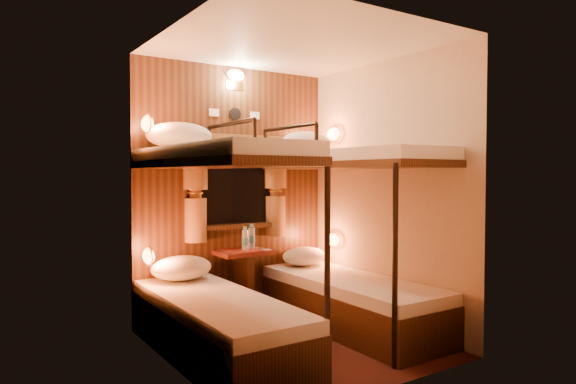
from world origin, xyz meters
TOP-DOWN VIEW (x-y plane):
  - floor at (0.00, 0.00)m, footprint 2.10×2.10m
  - ceiling at (0.00, 0.00)m, footprint 2.10×2.10m
  - wall_back at (0.00, 1.05)m, footprint 2.40×0.00m
  - wall_front at (0.00, -1.05)m, footprint 2.40×0.00m
  - wall_left at (-1.00, 0.00)m, footprint 0.00×2.40m
  - wall_right at (1.00, 0.00)m, footprint 0.00×2.40m
  - back_panel at (0.00, 1.04)m, footprint 2.00×0.03m
  - bunk_left at (-0.65, 0.07)m, footprint 0.72×1.90m
  - bunk_right at (0.65, 0.07)m, footprint 0.72×1.90m
  - window at (0.00, 1.00)m, footprint 1.00×0.12m
  - curtains at (0.00, 0.97)m, footprint 1.10×0.22m
  - back_fixtures at (0.00, 1.00)m, footprint 0.54×0.09m
  - reading_lamps at (-0.00, 0.70)m, footprint 2.00×0.20m
  - table at (0.00, 0.85)m, footprint 0.50×0.34m
  - bottle_left at (0.01, 0.84)m, footprint 0.07×0.07m
  - bottle_right at (0.12, 0.91)m, footprint 0.07×0.07m
  - sachet_a at (0.20, 0.76)m, footprint 0.09×0.07m
  - sachet_b at (0.16, 0.92)m, footprint 0.07×0.06m
  - pillow_lower_left at (-0.65, 0.77)m, footprint 0.53×0.38m
  - pillow_lower_right at (0.65, 0.78)m, footprint 0.47×0.33m
  - pillow_upper_left at (-0.65, 0.79)m, footprint 0.58×0.42m
  - pillow_upper_right at (0.65, 0.74)m, footprint 0.53×0.38m

SIDE VIEW (x-z plane):
  - floor at x=0.00m, z-range 0.00..0.00m
  - table at x=0.00m, z-range 0.09..0.74m
  - pillow_lower_right at x=0.65m, z-range 0.46..0.64m
  - bunk_left at x=-0.65m, z-range -0.35..1.47m
  - bunk_right at x=0.65m, z-range -0.35..1.47m
  - pillow_lower_left at x=-0.65m, z-range 0.46..0.67m
  - sachet_b at x=0.16m, z-range 0.65..0.65m
  - sachet_a at x=0.20m, z-range 0.65..0.66m
  - bottle_left at x=0.01m, z-range 0.63..0.86m
  - bottle_right at x=0.12m, z-range 0.63..0.87m
  - window at x=0.00m, z-range 0.79..1.58m
  - wall_back at x=0.00m, z-range 0.00..2.40m
  - wall_front at x=0.00m, z-range 0.00..2.40m
  - wall_left at x=-1.00m, z-range 0.00..2.40m
  - wall_right at x=1.00m, z-range 0.00..2.40m
  - back_panel at x=0.00m, z-range 0.00..2.40m
  - reading_lamps at x=0.00m, z-range 0.62..1.86m
  - curtains at x=0.00m, z-range 0.76..1.76m
  - pillow_upper_right at x=0.65m, z-range 1.59..1.80m
  - pillow_upper_left at x=-0.65m, z-range 1.59..1.82m
  - back_fixtures at x=0.00m, z-range 2.00..2.49m
  - ceiling at x=0.00m, z-range 2.40..2.40m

